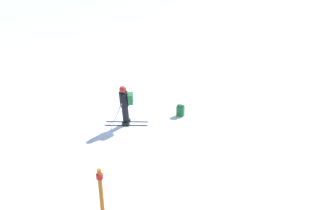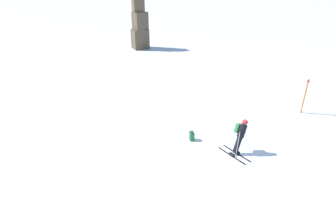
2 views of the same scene
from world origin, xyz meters
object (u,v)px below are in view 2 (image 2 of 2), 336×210
at_px(skier, 240,135).
at_px(trail_marker, 305,95).
at_px(spare_backpack, 192,136).
at_px(rock_pillar, 140,25).

relative_size(skier, trail_marker, 0.80).
xyz_separation_m(skier, spare_backpack, (-1.47, 2.01, -0.77)).
bearing_deg(skier, rock_pillar, 71.59).
height_order(skier, rock_pillar, rock_pillar).
distance_m(spare_backpack, trail_marker, 8.08).
height_order(rock_pillar, spare_backpack, rock_pillar).
height_order(rock_pillar, trail_marker, rock_pillar).
distance_m(skier, rock_pillar, 23.21).
bearing_deg(spare_backpack, rock_pillar, 0.17).
xyz_separation_m(skier, trail_marker, (6.53, 1.52, 0.24)).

